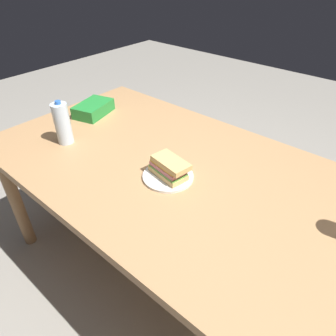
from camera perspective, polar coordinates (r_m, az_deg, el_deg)
The scene contains 6 objects.
ground_plane at distance 1.94m, azimuth 0.73°, elevation -18.12°, with size 8.00×8.00×0.00m, color gray.
dining_table at distance 1.45m, azimuth 0.94°, elevation -2.13°, with size 1.85×1.05×0.76m.
paper_plate at distance 1.33m, azimuth 0.00°, elevation -1.54°, with size 0.22×0.22×0.01m, color white.
sandwich at distance 1.30m, azimuth 0.17°, elevation 0.06°, with size 0.20×0.12×0.08m.
chip_bag at distance 1.91m, azimuth -13.74°, elevation 10.69°, with size 0.23×0.15×0.07m, color #268C38.
water_bottle_tall at distance 1.62m, azimuth -19.08°, elevation 7.85°, with size 0.08×0.08×0.23m.
Camera 1 is at (0.73, -0.88, 1.57)m, focal length 32.68 mm.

